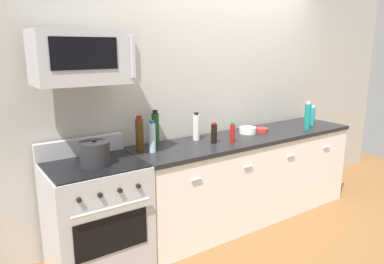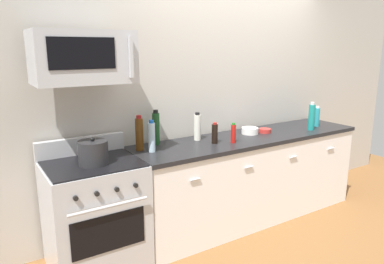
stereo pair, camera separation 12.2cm
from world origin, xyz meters
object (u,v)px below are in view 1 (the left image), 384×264
Objects in this scene: bowl_white_ceramic at (248,130)px; bowl_red_small at (262,130)px; bottle_dish_soap at (312,116)px; bottle_sparkling_teal at (308,116)px; stockpot at (95,154)px; range_oven at (96,216)px; bottle_wine_amber at (140,134)px; bottle_water_clear at (152,137)px; bottle_hot_sauce_red at (232,133)px; bottle_vinegar_white at (196,127)px; microwave at (84,57)px; bottle_soy_sauce_dark at (214,133)px; bottle_wine_green at (155,128)px.

bowl_red_small is at bearing -13.66° from bowl_white_ceramic.
bottle_sparkling_teal is (-0.21, -0.09, 0.04)m from bottle_dish_soap.
bowl_red_small is 0.57× the size of stockpot.
range_oven is at bearing -179.05° from bowl_red_small.
range_oven is 0.78m from bottle_wine_amber.
range_oven is 0.55m from stockpot.
bottle_sparkling_teal reaches higher than range_oven.
bottle_water_clear is 0.82m from bottle_hot_sauce_red.
bottle_vinegar_white is at bearing 7.95° from range_oven.
bottle_sparkling_teal is (2.44, -0.20, -0.68)m from microwave.
microwave is 3.11× the size of bottle_dish_soap.
bottle_wine_amber is (-0.71, 0.17, 0.05)m from bottle_soy_sauce_dark.
bottle_hot_sauce_red reaches higher than bowl_white_ceramic.
bottle_dish_soap is 1.79× the size of bowl_red_small.
bottle_sparkling_teal is 1.76× the size of bowl_white_ceramic.
microwave is 3.80× the size of bottle_hot_sauce_red.
bottle_dish_soap is 0.86× the size of bottle_vinegar_white.
bottle_water_clear is (0.55, -0.02, -0.69)m from microwave.
bottle_wine_amber is (-0.87, 0.25, 0.06)m from bottle_hot_sauce_red.
bottle_soy_sauce_dark is 1.04× the size of bottle_hot_sauce_red.
bottle_wine_amber is 1.37× the size of stockpot.
bottle_sparkling_teal is at bearing -17.93° from bowl_white_ceramic.
bottle_soy_sauce_dark is 0.87× the size of stockpot.
bottle_water_clear reaches higher than bottle_soy_sauce_dark.
bowl_red_small is at bearing 5.50° from bottle_soy_sauce_dark.
microwave reaches higher than stockpot.
bottle_soy_sauce_dark is 0.61× the size of bottle_wine_green.
bottle_dish_soap is at bearing -2.35° from bottle_water_clear.
bottle_wine_green reaches higher than bottle_water_clear.
bottle_wine_amber reaches higher than bowl_red_small.
bottle_soy_sauce_dark is 0.71× the size of bottle_water_clear.
bottle_vinegar_white is 0.84× the size of bottle_wine_green.
bottle_wine_green reaches higher than bottle_hot_sauce_red.
range_oven is 3.74× the size of bottle_water_clear.
bottle_water_clear is at bearing 174.39° from bottle_soy_sauce_dark.
bottle_wine_green is (-1.74, 0.38, 0.01)m from bottle_sparkling_teal.
bottle_water_clear is at bearing -125.68° from bottle_wine_green.
range_oven is at bearing 176.44° from bottle_sparkling_teal.
range_oven is 4.58× the size of stockpot.
bottle_hot_sauce_red is 1.10× the size of bowl_white_ceramic.
bottle_soy_sauce_dark reaches higher than range_oven.
bottle_sparkling_teal is 0.57m from bowl_red_small.
bottle_hot_sauce_red is 0.59m from bowl_red_small.
range_oven is at bearing -161.67° from bottle_wine_green.
bottle_vinegar_white is (0.57, 0.13, -0.00)m from bottle_water_clear.
microwave is 2.54m from bottle_sparkling_teal.
bottle_dish_soap reaches higher than bowl_white_ceramic.
bottle_water_clear is 1.60× the size of bowl_white_ceramic.
bottle_wine_green is at bearing 151.78° from bottle_hot_sauce_red.
bottle_sparkling_teal is at bearing -1.66° from bottle_hot_sauce_red.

